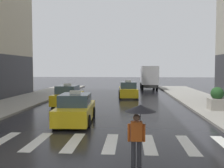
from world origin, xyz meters
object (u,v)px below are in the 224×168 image
object	(u,v)px
planter_mid_block	(217,100)
box_truck	(149,77)
taxi_third	(128,90)
pedestrian_with_umbrella	(139,118)
taxi_lead	(76,110)
taxi_second	(68,96)

from	to	relation	value
planter_mid_block	box_truck	bearing A→B (deg)	100.11
taxi_third	pedestrian_with_umbrella	size ratio (longest dim) A/B	2.39
taxi_lead	taxi_third	distance (m)	13.02
taxi_second	box_truck	size ratio (longest dim) A/B	0.60
taxi_lead	planter_mid_block	xyz separation A→B (m)	(9.14, 4.08, 0.15)
taxi_lead	box_truck	size ratio (longest dim) A/B	0.61
taxi_lead	taxi_second	world-z (taller)	same
taxi_second	box_truck	bearing A→B (deg)	64.15
taxi_second	planter_mid_block	xyz separation A→B (m)	(11.26, -2.70, 0.15)
planter_mid_block	taxi_lead	bearing A→B (deg)	-155.96
pedestrian_with_umbrella	taxi_third	bearing A→B (deg)	91.50
taxi_third	pedestrian_with_umbrella	distance (m)	19.07
box_truck	planter_mid_block	distance (m)	19.28
taxi_lead	box_truck	bearing A→B (deg)	75.95
pedestrian_with_umbrella	planter_mid_block	xyz separation A→B (m)	(5.79, 10.42, -0.64)
box_truck	pedestrian_with_umbrella	bearing A→B (deg)	-94.69
taxi_second	pedestrian_with_umbrella	bearing A→B (deg)	-67.40
box_truck	pedestrian_with_umbrella	world-z (taller)	box_truck
taxi_second	planter_mid_block	size ratio (longest dim) A/B	2.85
taxi_third	pedestrian_with_umbrella	bearing A→B (deg)	-88.50
taxi_lead	planter_mid_block	bearing A→B (deg)	24.04
planter_mid_block	pedestrian_with_umbrella	bearing A→B (deg)	-119.06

